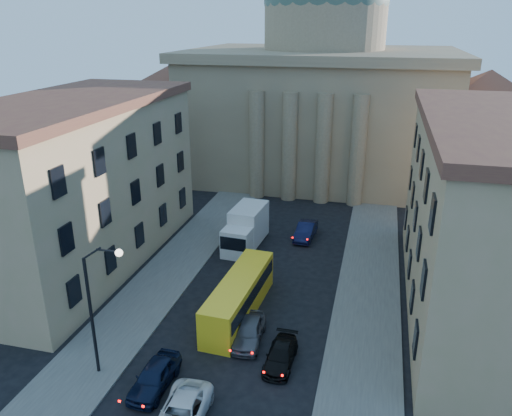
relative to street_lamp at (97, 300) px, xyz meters
The scene contains 13 objects.
sidewalk_left 11.38m from the street_lamp, 98.71° to the left, with size 5.00×60.00×0.15m, color #524F4B.
sidewalk_right 19.14m from the street_lamp, 32.88° to the left, with size 5.00×60.00×0.15m, color #524F4B.
church 48.43m from the street_lamp, 81.65° to the left, with size 68.02×28.76×36.60m.
building_left 17.36m from the street_lamp, 125.62° to the left, with size 11.60×26.60×14.70m.
building_right 27.84m from the street_lamp, 30.29° to the left, with size 11.60×26.60×14.70m.
street_lamp is the anchor object (origin of this frame).
car_left_near 5.69m from the street_lamp, ahead, with size 1.86×4.62×1.57m, color black.
car_left_mid 8.16m from the street_lamp, 24.46° to the right, with size 2.43×5.26×1.46m, color white.
car_right_mid 11.93m from the street_lamp, 19.44° to the left, with size 1.74×4.27×1.24m, color black.
car_right_far 10.52m from the street_lamp, 35.22° to the left, with size 1.84×4.57×1.56m, color #515055.
car_right_distant 25.62m from the street_lamp, 69.42° to the left, with size 1.66×4.77×1.57m, color black.
city_bus 11.23m from the street_lamp, 54.41° to the left, with size 2.96×10.41×2.90m.
box_truck 20.92m from the street_lamp, 80.30° to the left, with size 3.14×6.98×3.74m.
Camera 1 is at (8.32, -14.41, 20.76)m, focal length 35.00 mm.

